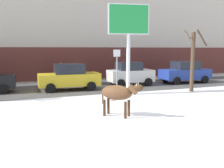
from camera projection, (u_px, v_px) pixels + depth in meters
ground_plane at (139, 113)px, 11.27m from camera, size 120.00×120.00×0.00m
road_strip at (90, 88)px, 18.55m from camera, size 60.00×5.60×0.01m
building_facade at (69, 11)px, 24.18m from camera, size 44.00×6.10×13.00m
cow_brown at (118, 93)px, 10.65m from camera, size 1.60×1.66×1.54m
billboard at (129, 25)px, 15.28m from camera, size 2.50×0.74×5.56m
car_yellow_sedan at (69, 77)px, 17.57m from camera, size 4.26×2.10×1.84m
car_white_hatchback at (130, 74)px, 19.77m from camera, size 3.56×2.03×1.86m
car_blue_sedan at (185, 72)px, 21.33m from camera, size 4.26×2.10×1.84m
pedestrian_by_cars at (61, 73)px, 21.01m from camera, size 0.36×0.24×1.73m
bare_tree_left_lot at (193, 59)px, 16.75m from camera, size 1.43×1.43×4.16m
street_sign at (117, 68)px, 15.84m from camera, size 0.44×0.08×2.82m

